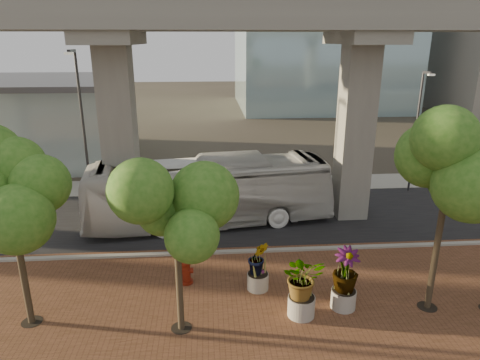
{
  "coord_description": "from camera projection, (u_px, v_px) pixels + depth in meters",
  "views": [
    {
      "loc": [
        -1.6,
        -19.28,
        9.26
      ],
      "look_at": [
        -0.1,
        0.5,
        2.68
      ],
      "focal_mm": 32.0,
      "sensor_mm": 36.0,
      "label": 1
    }
  ],
  "objects": [
    {
      "name": "ground",
      "position": [
        243.0,
        234.0,
        21.28
      ],
      "size": [
        160.0,
        160.0,
        0.0
      ],
      "primitive_type": "plane",
      "color": "#353127",
      "rests_on": "ground"
    },
    {
      "name": "brick_plaza",
      "position": [
        263.0,
        341.0,
        13.7
      ],
      "size": [
        70.0,
        13.0,
        0.06
      ],
      "primitive_type": "cube",
      "color": "brown",
      "rests_on": "ground"
    },
    {
      "name": "asphalt_road",
      "position": [
        240.0,
        218.0,
        23.17
      ],
      "size": [
        90.0,
        8.0,
        0.04
      ],
      "primitive_type": "cube",
      "color": "black",
      "rests_on": "ground"
    },
    {
      "name": "curb_strip",
      "position": [
        246.0,
        252.0,
        19.36
      ],
      "size": [
        70.0,
        0.25,
        0.16
      ],
      "primitive_type": "cube",
      "color": "#9B9990",
      "rests_on": "ground"
    },
    {
      "name": "far_sidewalk",
      "position": [
        234.0,
        185.0,
        28.37
      ],
      "size": [
        90.0,
        3.0,
        0.06
      ],
      "primitive_type": "cube",
      "color": "#9B9990",
      "rests_on": "ground"
    },
    {
      "name": "transit_viaduct",
      "position": [
        240.0,
        81.0,
        20.88
      ],
      "size": [
        72.0,
        5.6,
        12.4
      ],
      "color": "gray",
      "rests_on": "ground"
    },
    {
      "name": "transit_bus",
      "position": [
        210.0,
        192.0,
        21.96
      ],
      "size": [
        12.83,
        4.51,
        3.5
      ],
      "primitive_type": "imported",
      "rotation": [
        0.0,
        0.0,
        1.7
      ],
      "color": "silver",
      "rests_on": "ground"
    },
    {
      "name": "fire_hydrant",
      "position": [
        186.0,
        271.0,
        16.78
      ],
      "size": [
        0.57,
        0.51,
        1.13
      ],
      "color": "maroon",
      "rests_on": "ground"
    },
    {
      "name": "planter_front",
      "position": [
        303.0,
        280.0,
        14.52
      ],
      "size": [
        2.1,
        2.1,
        2.31
      ],
      "color": "gray",
      "rests_on": "ground"
    },
    {
      "name": "planter_right",
      "position": [
        346.0,
        273.0,
        14.96
      ],
      "size": [
        2.18,
        2.18,
        2.32
      ],
      "color": "gray",
      "rests_on": "ground"
    },
    {
      "name": "planter_left",
      "position": [
        258.0,
        260.0,
        16.16
      ],
      "size": [
        1.85,
        1.85,
        2.03
      ],
      "color": "#9C998D",
      "rests_on": "ground"
    },
    {
      "name": "street_tree_far_west",
      "position": [
        8.0,
        191.0,
        13.1
      ],
      "size": [
        4.04,
        4.04,
        6.63
      ],
      "color": "#4A3B2A",
      "rests_on": "ground"
    },
    {
      "name": "street_tree_near_west",
      "position": [
        175.0,
        210.0,
        12.96
      ],
      "size": [
        3.76,
        3.76,
        5.99
      ],
      "color": "#4A3B2A",
      "rests_on": "ground"
    },
    {
      "name": "street_tree_near_east",
      "position": [
        450.0,
        164.0,
        13.72
      ],
      "size": [
        3.81,
        3.81,
        7.15
      ],
      "color": "#4A3B2A",
      "rests_on": "ground"
    },
    {
      "name": "streetlamp_west",
      "position": [
        82.0,
        116.0,
        24.22
      ],
      "size": [
        0.43,
        1.26,
        8.68
      ],
      "color": "#2B2C30",
      "rests_on": "ground"
    },
    {
      "name": "streetlamp_east",
      "position": [
        418.0,
        124.0,
        25.85
      ],
      "size": [
        0.37,
        1.08,
        7.43
      ],
      "color": "#323237",
      "rests_on": "ground"
    }
  ]
}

